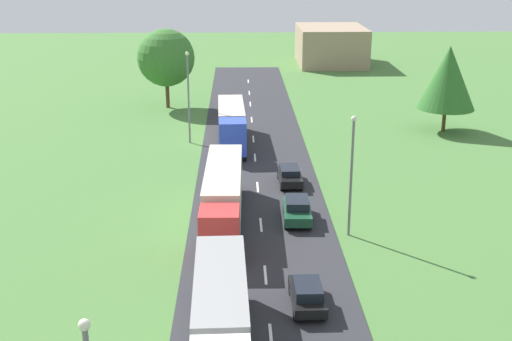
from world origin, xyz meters
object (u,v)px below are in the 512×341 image
at_px(car_fourth, 290,175).
at_px(lamppost_second, 351,170).
at_px(car_second, 307,294).
at_px(lamppost_third, 188,93).
at_px(truck_lead, 221,319).
at_px(distant_building, 331,45).
at_px(tree_birch, 448,78).
at_px(truck_third, 232,123).
at_px(tree_elm, 166,58).
at_px(truck_second, 223,194).
at_px(car_third, 297,210).

distance_m(car_fourth, lamppost_second, 11.21).
bearing_deg(car_second, lamppost_third, 104.71).
bearing_deg(car_fourth, truck_lead, -101.89).
xyz_separation_m(truck_lead, distant_building, (16.19, 82.21, 0.86)).
height_order(tree_birch, distant_building, tree_birch).
relative_size(truck_third, lamppost_second, 1.47).
bearing_deg(car_fourth, tree_elm, 114.37).
xyz_separation_m(tree_birch, tree_elm, (-29.93, 11.67, 0.30)).
bearing_deg(truck_second, truck_third, 88.63).
height_order(car_second, tree_elm, tree_elm).
bearing_deg(tree_elm, truck_third, -64.01).
bearing_deg(car_second, distant_building, 81.45).
xyz_separation_m(car_fourth, distant_building, (11.14, 58.22, 2.20)).
xyz_separation_m(truck_second, tree_elm, (-7.31, 35.37, 3.81)).
relative_size(car_fourth, tree_elm, 0.45).
bearing_deg(tree_birch, lamppost_second, -118.50).
bearing_deg(truck_lead, car_fourth, 78.11).
height_order(truck_third, car_third, truck_third).
xyz_separation_m(truck_lead, tree_elm, (-7.51, 51.71, 3.82)).
relative_size(truck_second, car_fourth, 3.38).
xyz_separation_m(truck_lead, truck_third, (0.26, 35.77, 0.00)).
xyz_separation_m(car_second, lamppost_third, (-8.38, 31.90, 4.15)).
distance_m(truck_third, lamppost_third, 5.05).
bearing_deg(car_second, car_third, 87.66).
height_order(car_third, tree_birch, tree_birch).
relative_size(truck_lead, truck_third, 1.00).
bearing_deg(tree_birch, truck_lead, -119.25).
xyz_separation_m(car_second, tree_birch, (17.91, 35.49, 4.86)).
bearing_deg(car_third, distant_building, 80.34).
xyz_separation_m(car_fourth, tree_elm, (-12.56, 27.72, 5.16)).
xyz_separation_m(car_third, lamppost_second, (3.26, -2.47, 3.72)).
xyz_separation_m(lamppost_third, tree_birch, (26.29, 3.59, 0.70)).
height_order(car_fourth, lamppost_third, lamppost_third).
height_order(car_second, lamppost_second, lamppost_second).
height_order(truck_lead, tree_elm, tree_elm).
height_order(truck_lead, distant_building, distant_building).
relative_size(lamppost_second, tree_birch, 0.92).
xyz_separation_m(truck_second, truck_third, (0.46, 19.43, -0.01)).
bearing_deg(lamppost_third, truck_third, -9.24).
distance_m(truck_second, distant_building, 67.89).
bearing_deg(lamppost_third, lamppost_second, -61.69).
distance_m(truck_lead, lamppost_second, 16.39).
xyz_separation_m(truck_third, tree_birch, (22.16, 4.26, 3.52)).
relative_size(truck_third, car_third, 2.87).
height_order(truck_lead, car_third, truck_lead).
distance_m(car_second, car_fourth, 19.46).
height_order(truck_third, car_second, truck_third).
bearing_deg(car_third, lamppost_second, -37.20).
height_order(car_second, car_fourth, car_second).
height_order(truck_second, lamppost_second, lamppost_second).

